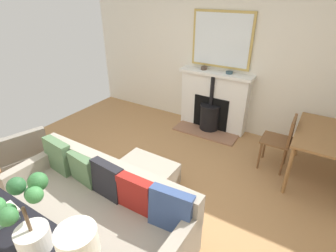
# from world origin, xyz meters

# --- Properties ---
(ground_plane) EXTENTS (5.01, 5.63, 0.01)m
(ground_plane) POSITION_xyz_m (0.00, 0.00, -0.00)
(ground_plane) COLOR #A87A4C
(wall_left) EXTENTS (0.12, 5.63, 2.74)m
(wall_left) POSITION_xyz_m (-2.50, 0.00, 1.37)
(wall_left) COLOR silver
(wall_left) RESTS_ON ground
(fireplace) EXTENTS (0.65, 1.32, 1.10)m
(fireplace) POSITION_xyz_m (-2.28, -0.04, 0.49)
(fireplace) COLOR #93664C
(fireplace) RESTS_ON ground
(mirror_over_mantel) EXTENTS (0.04, 1.07, 0.94)m
(mirror_over_mantel) POSITION_xyz_m (-2.42, -0.04, 1.62)
(mirror_over_mantel) COLOR tan
(mantel_bowl_near) EXTENTS (0.12, 0.12, 0.06)m
(mantel_bowl_near) POSITION_xyz_m (-2.32, -0.29, 1.13)
(mantel_bowl_near) COLOR #47382D
(mantel_bowl_near) RESTS_ON fireplace
(mantel_bowl_far) EXTENTS (0.12, 0.12, 0.04)m
(mantel_bowl_far) POSITION_xyz_m (-2.32, 0.19, 1.12)
(mantel_bowl_far) COLOR #334C56
(mantel_bowl_far) RESTS_ON fireplace
(sofa) EXTENTS (0.81, 2.11, 0.84)m
(sofa) POSITION_xyz_m (0.65, -0.08, 0.37)
(sofa) COLOR #B2B2B7
(sofa) RESTS_ON ground
(ottoman) EXTENTS (0.61, 0.76, 0.38)m
(ottoman) POSITION_xyz_m (-0.17, -0.08, 0.24)
(ottoman) COLOR #B2B2B7
(ottoman) RESTS_ON ground
(armchair_accent) EXTENTS (0.80, 0.73, 0.79)m
(armchair_accent) POSITION_xyz_m (0.50, -1.66, 0.44)
(armchair_accent) COLOR #4C3321
(armchair_accent) RESTS_ON ground
(console_table) EXTENTS (0.38, 1.91, 0.78)m
(console_table) POSITION_xyz_m (1.40, -0.08, 0.69)
(console_table) COLOR black
(console_table) RESTS_ON ground
(table_lamp_far_end) EXTENTS (0.24, 0.24, 0.44)m
(table_lamp_far_end) POSITION_xyz_m (1.40, 0.63, 1.11)
(table_lamp_far_end) COLOR #B2B2B7
(table_lamp_far_end) RESTS_ON console_table
(potted_plant) EXTENTS (0.38, 0.43, 0.60)m
(potted_plant) POSITION_xyz_m (1.42, 0.14, 1.07)
(potted_plant) COLOR silver
(potted_plant) RESTS_ON console_table
(book_stack) EXTENTS (0.24, 0.24, 0.07)m
(book_stack) POSITION_xyz_m (1.40, -0.31, 0.81)
(book_stack) COLOR #4C7056
(book_stack) RESTS_ON console_table
(dining_table) EXTENTS (1.13, 0.77, 0.74)m
(dining_table) POSITION_xyz_m (-1.59, 1.84, 0.65)
(dining_table) COLOR olive
(dining_table) RESTS_ON ground
(dining_chair_near_fireplace) EXTENTS (0.40, 0.40, 0.86)m
(dining_chair_near_fireplace) POSITION_xyz_m (-1.59, 1.31, 0.52)
(dining_chair_near_fireplace) COLOR brown
(dining_chair_near_fireplace) RESTS_ON ground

